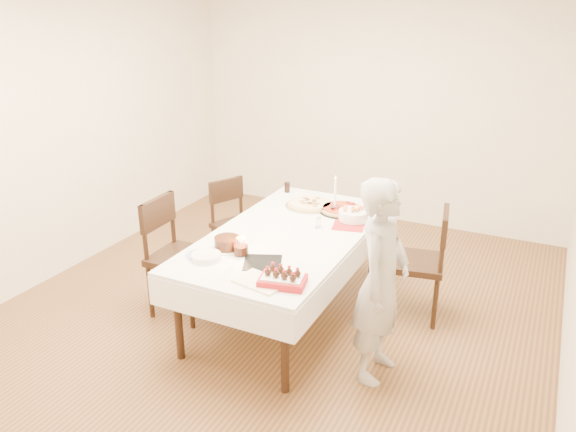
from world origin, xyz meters
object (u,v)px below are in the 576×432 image
at_px(cola_glass, 287,187).
at_px(birthday_cake, 241,246).
at_px(pizza_white, 310,204).
at_px(layer_cake, 227,243).
at_px(chair_left_savory, 238,226).
at_px(chair_left_dessert, 182,258).
at_px(strawberry_box, 283,279).
at_px(chair_right_savory, 415,262).
at_px(taper_candle, 335,194).
at_px(dining_table, 288,274).
at_px(pizza_pepperoni, 341,209).
at_px(pasta_bowl, 353,215).
at_px(person, 381,282).

height_order(cola_glass, birthday_cake, birthday_cake).
bearing_deg(pizza_white, cola_glass, 144.24).
relative_size(pizza_white, layer_cake, 1.87).
relative_size(chair_left_savory, chair_left_dessert, 0.88).
distance_m(layer_cake, strawberry_box, 0.71).
relative_size(chair_left_dessert, strawberry_box, 3.29).
xyz_separation_m(chair_right_savory, pizza_white, (-1.05, 0.19, 0.29)).
relative_size(chair_left_savory, strawberry_box, 2.90).
xyz_separation_m(taper_candle, layer_cake, (-0.45, -1.09, -0.12)).
bearing_deg(dining_table, chair_left_dessert, -156.13).
bearing_deg(cola_glass, pizza_pepperoni, -21.68).
bearing_deg(pasta_bowl, chair_left_savory, 176.75).
relative_size(chair_left_savory, layer_cake, 3.62).
xyz_separation_m(pizza_white, pasta_bowl, (0.48, -0.16, 0.03)).
xyz_separation_m(chair_right_savory, cola_glass, (-1.42, 0.46, 0.31)).
xyz_separation_m(pizza_pepperoni, birthday_cake, (-0.35, -1.18, 0.05)).
bearing_deg(layer_cake, strawberry_box, -26.55).
bearing_deg(pizza_pepperoni, chair_left_savory, -175.14).
distance_m(dining_table, chair_left_dessert, 0.90).
bearing_deg(chair_left_savory, birthday_cake, 146.68).
height_order(person, taper_candle, person).
height_order(pasta_bowl, cola_glass, cola_glass).
xyz_separation_m(birthday_cake, strawberry_box, (0.49, -0.28, -0.04)).
bearing_deg(pasta_bowl, dining_table, -127.97).
height_order(birthday_cake, strawberry_box, birthday_cake).
height_order(pizza_white, strawberry_box, strawberry_box).
relative_size(chair_right_savory, taper_candle, 2.78).
distance_m(dining_table, birthday_cake, 0.71).
xyz_separation_m(pasta_bowl, layer_cake, (-0.66, -0.99, 0.00)).
distance_m(chair_left_savory, birthday_cake, 1.34).
relative_size(taper_candle, birthday_cake, 2.76).
distance_m(dining_table, layer_cake, 0.71).
height_order(dining_table, chair_left_savory, chair_left_savory).
xyz_separation_m(chair_left_savory, chair_left_dessert, (0.01, -0.92, 0.06)).
bearing_deg(layer_cake, chair_right_savory, 37.70).
bearing_deg(pizza_white, dining_table, -82.02).
height_order(pasta_bowl, taper_candle, taper_candle).
height_order(layer_cake, birthday_cake, birthday_cake).
relative_size(cola_glass, layer_cake, 0.41).
relative_size(person, pizza_pepperoni, 3.66).
bearing_deg(pizza_pepperoni, dining_table, -108.13).
bearing_deg(birthday_cake, chair_left_dessert, 166.07).
distance_m(dining_table, pasta_bowl, 0.76).
height_order(chair_right_savory, taper_candle, taper_candle).
xyz_separation_m(pizza_pepperoni, pasta_bowl, (0.17, -0.16, 0.03)).
xyz_separation_m(chair_left_savory, taper_candle, (0.99, 0.04, 0.48)).
distance_m(pasta_bowl, birthday_cake, 1.15).
height_order(chair_left_dessert, pizza_pepperoni, chair_left_dessert).
height_order(chair_left_savory, cola_glass, chair_left_savory).
distance_m(taper_candle, birthday_cake, 1.17).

